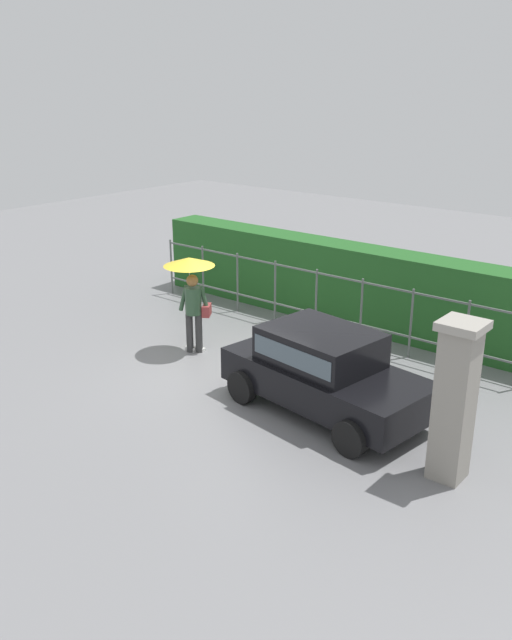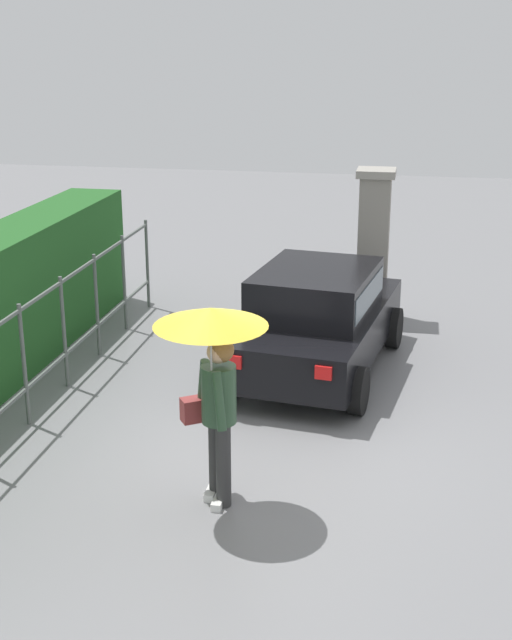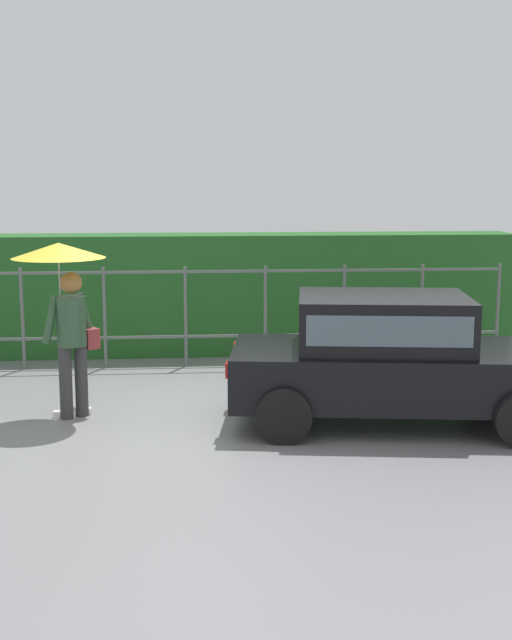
% 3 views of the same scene
% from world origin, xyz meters
% --- Properties ---
extents(ground_plane, '(40.00, 40.00, 0.00)m').
position_xyz_m(ground_plane, '(0.00, 0.00, 0.00)').
color(ground_plane, slate).
extents(car, '(3.90, 2.26, 1.48)m').
position_xyz_m(car, '(2.30, -0.09, 0.80)').
color(car, black).
rests_on(car, ground).
extents(pedestrian, '(1.07, 1.07, 2.06)m').
position_xyz_m(pedestrian, '(-1.41, 0.46, 1.54)').
color(pedestrian, '#333333').
rests_on(pedestrian, ground).
extents(fence_section, '(9.56, 0.05, 1.50)m').
position_xyz_m(fence_section, '(-0.03, 3.07, 0.82)').
color(fence_section, '#59605B').
rests_on(fence_section, ground).
extents(hedge_row, '(10.51, 0.90, 1.90)m').
position_xyz_m(hedge_row, '(-0.03, 4.10, 0.95)').
color(hedge_row, '#235B23').
rests_on(hedge_row, ground).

